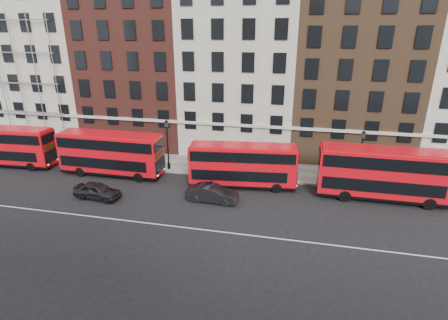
% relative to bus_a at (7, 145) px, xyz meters
% --- Properties ---
extents(ground, '(120.00, 120.00, 0.00)m').
position_rel_bus_a_xyz_m(ground, '(23.36, -6.18, -2.30)').
color(ground, black).
rests_on(ground, ground).
extents(pavement, '(80.00, 5.00, 0.15)m').
position_rel_bus_a_xyz_m(pavement, '(23.36, 4.32, -2.22)').
color(pavement, gray).
rests_on(pavement, ground).
extents(kerb, '(80.00, 0.30, 0.16)m').
position_rel_bus_a_xyz_m(kerb, '(23.36, 1.82, -2.22)').
color(kerb, gray).
rests_on(kerb, ground).
extents(road_centre_line, '(70.00, 0.12, 0.01)m').
position_rel_bus_a_xyz_m(road_centre_line, '(23.36, -8.18, -2.29)').
color(road_centre_line, white).
rests_on(road_centre_line, ground).
extents(building_terrace, '(64.00, 11.95, 22.00)m').
position_rel_bus_a_xyz_m(building_terrace, '(23.06, 11.70, 7.94)').
color(building_terrace, beige).
rests_on(building_terrace, ground).
extents(bus_a, '(10.32, 2.98, 4.29)m').
position_rel_bus_a_xyz_m(bus_a, '(0.00, 0.00, 0.00)').
color(bus_a, red).
rests_on(bus_a, ground).
extents(bus_b, '(10.56, 2.65, 4.42)m').
position_rel_bus_a_xyz_m(bus_b, '(12.23, 0.00, 0.07)').
color(bus_b, red).
rests_on(bus_b, ground).
extents(bus_c, '(10.07, 3.45, 4.15)m').
position_rel_bus_a_xyz_m(bus_c, '(25.65, -0.00, -0.07)').
color(bus_c, red).
rests_on(bus_c, ground).
extents(bus_d, '(11.02, 2.73, 4.62)m').
position_rel_bus_a_xyz_m(bus_d, '(37.93, 0.00, 0.18)').
color(bus_d, red).
rests_on(bus_d, ground).
extents(car_rear, '(4.32, 1.98, 1.43)m').
position_rel_bus_a_xyz_m(car_rear, '(13.62, -5.13, -1.58)').
color(car_rear, black).
rests_on(car_rear, ground).
extents(car_front, '(4.54, 1.73, 1.48)m').
position_rel_bus_a_xyz_m(car_front, '(23.65, -3.55, -1.56)').
color(car_front, black).
rests_on(car_front, ground).
extents(lamp_post_left, '(0.44, 0.44, 5.33)m').
position_rel_bus_a_xyz_m(lamp_post_left, '(17.39, 2.49, 0.78)').
color(lamp_post_left, black).
rests_on(lamp_post_left, pavement).
extents(lamp_post_right, '(0.44, 0.44, 5.33)m').
position_rel_bus_a_xyz_m(lamp_post_right, '(36.29, 2.53, 0.78)').
color(lamp_post_right, black).
rests_on(lamp_post_right, pavement).
extents(iron_railings, '(6.60, 0.06, 1.00)m').
position_rel_bus_a_xyz_m(iron_railings, '(23.36, 6.52, -1.65)').
color(iron_railings, black).
rests_on(iron_railings, pavement).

